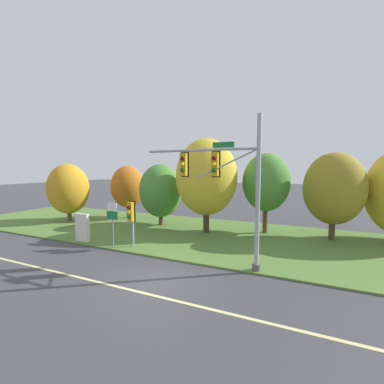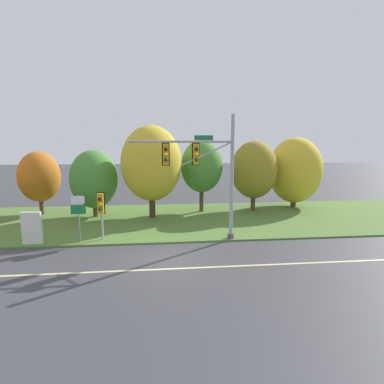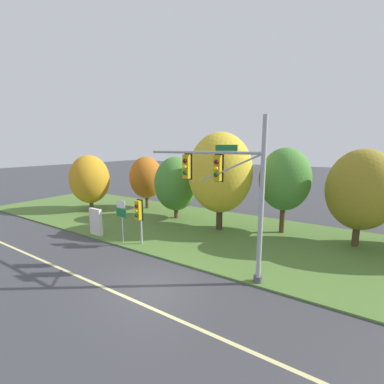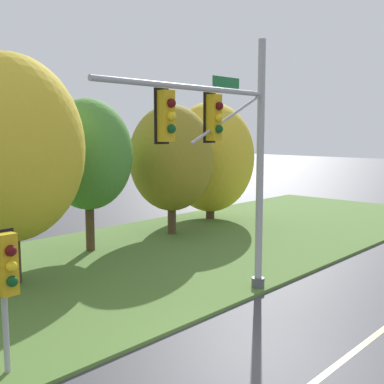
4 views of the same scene
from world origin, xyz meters
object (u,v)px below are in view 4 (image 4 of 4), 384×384
(tree_tall_centre, at_px, (88,155))
(traffic_signal_mast, at_px, (227,145))
(tree_right_far, at_px, (172,158))
(tree_furthest_back, at_px, (210,157))
(tree_mid_verge, at_px, (8,149))
(pedestrian_signal_near_kerb, at_px, (7,272))

(tree_tall_centre, bearing_deg, traffic_signal_mast, -96.25)
(traffic_signal_mast, height_order, tree_right_far, traffic_signal_mast)
(tree_furthest_back, bearing_deg, tree_mid_verge, -167.40)
(traffic_signal_mast, xyz_separation_m, tree_furthest_back, (9.71, 8.91, -1.05))
(tree_furthest_back, bearing_deg, tree_tall_centre, -172.54)
(traffic_signal_mast, bearing_deg, tree_tall_centre, 83.75)
(tree_mid_verge, relative_size, tree_tall_centre, 1.18)
(tree_mid_verge, bearing_deg, tree_tall_centre, 22.75)
(traffic_signal_mast, distance_m, tree_right_far, 9.38)
(pedestrian_signal_near_kerb, height_order, tree_furthest_back, tree_furthest_back)
(tree_right_far, height_order, tree_furthest_back, tree_furthest_back)
(tree_right_far, bearing_deg, tree_furthest_back, 16.73)
(pedestrian_signal_near_kerb, xyz_separation_m, tree_mid_verge, (2.88, 5.54, 2.18))
(tree_furthest_back, bearing_deg, tree_right_far, -163.27)
(tree_tall_centre, bearing_deg, tree_furthest_back, 7.46)
(tree_mid_verge, height_order, tree_right_far, tree_mid_verge)
(tree_right_far, xyz_separation_m, tree_furthest_back, (4.31, 1.29, -0.18))
(traffic_signal_mast, distance_m, tree_tall_centre, 7.82)
(traffic_signal_mast, distance_m, tree_mid_verge, 6.86)
(pedestrian_signal_near_kerb, xyz_separation_m, tree_right_far, (11.63, 7.17, 1.48))
(tree_tall_centre, height_order, tree_furthest_back, tree_furthest_back)
(pedestrian_signal_near_kerb, relative_size, tree_furthest_back, 0.46)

